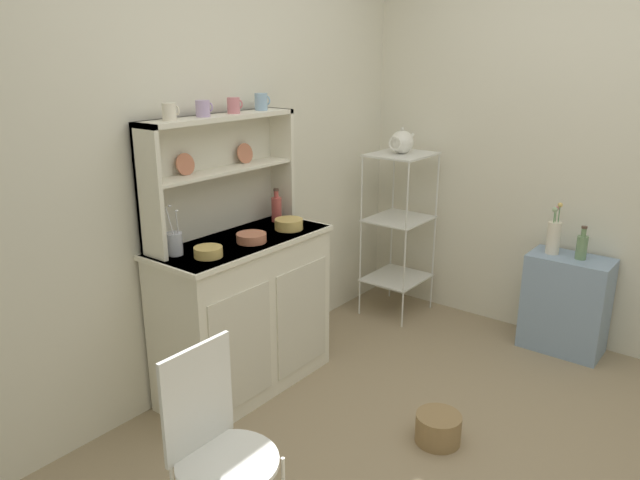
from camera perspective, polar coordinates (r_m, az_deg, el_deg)
The scene contains 21 objects.
ground_plane at distance 2.96m, azimuth 15.11°, elevation -20.77°, with size 3.84×3.84×0.00m, color #998466.
wall_back at distance 3.33m, azimuth -9.77°, elevation 7.65°, with size 3.84×0.05×2.50m, color silver.
wall_right at distance 3.95m, azimuth 26.07°, elevation 7.68°, with size 0.05×3.84×2.50m, color silver.
hutch_cabinet at distance 3.33m, azimuth -7.14°, elevation -6.83°, with size 1.01×0.45×0.86m.
hutch_shelf_unit at distance 3.20m, azimuth -9.75°, elevation 6.96°, with size 0.94×0.18×0.63m.
bakers_rack at distance 4.20m, azimuth 7.46°, elevation 2.19°, with size 0.43×0.37×1.14m.
side_shelf_blue at distance 4.05m, azimuth 22.17°, elevation -5.61°, with size 0.28×0.48×0.61m, color #849EBC.
wire_chair at distance 2.23m, azimuth -9.88°, elevation -18.07°, with size 0.36×0.36×0.85m.
floor_basket at distance 3.09m, azimuth 11.09°, elevation -17.04°, with size 0.22×0.22×0.14m, color #93754C.
cup_cream_0 at distance 2.93m, azimuth -14.02°, elevation 11.67°, with size 0.08×0.06×0.08m.
cup_lilac_1 at distance 3.06m, azimuth -10.98°, elevation 12.10°, with size 0.08×0.07×0.08m.
cup_rose_2 at distance 3.20m, azimuth -8.14°, elevation 12.47°, with size 0.08×0.07×0.08m.
cup_sky_3 at distance 3.35m, azimuth -5.56°, elevation 12.87°, with size 0.08×0.07×0.09m.
bowl_mixing_large at distance 2.93m, azimuth -10.51°, elevation -1.11°, with size 0.14×0.14×0.05m, color #DBB760.
bowl_floral_medium at distance 3.12m, azimuth -6.49°, elevation 0.22°, with size 0.16×0.16×0.05m, color #C67556.
bowl_cream_small at distance 3.32m, azimuth -2.96°, elevation 1.51°, with size 0.16×0.16×0.06m, color #DBB760.
jam_bottle at distance 3.47m, azimuth -4.13°, elevation 3.01°, with size 0.06×0.06×0.19m.
utensil_jar at distance 2.98m, azimuth -13.60°, elevation -0.29°, with size 0.08×0.08×0.25m.
porcelain_teapot at distance 4.09m, azimuth 7.74°, elevation 9.16°, with size 0.24×0.15×0.18m.
flower_vase at distance 3.94m, azimuth 21.20°, elevation 0.36°, with size 0.08×0.08×0.32m.
oil_bottle at distance 3.91m, azimuth 23.49°, elevation -0.54°, with size 0.06×0.06×0.20m.
Camera 1 is at (-2.20, -0.80, 1.81)m, focal length 33.89 mm.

